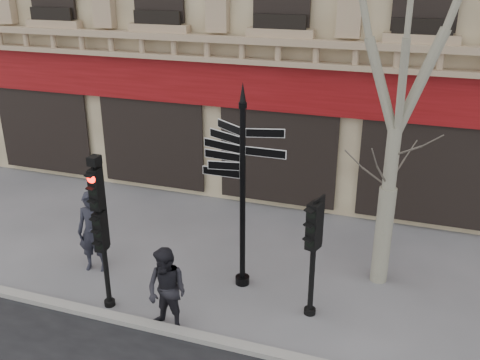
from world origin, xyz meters
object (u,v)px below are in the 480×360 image
(traffic_signal_main, at_px, (100,215))
(traffic_signal_secondary, at_px, (314,238))
(pedestrian_b, at_px, (167,291))
(pedestrian_a, at_px, (93,232))
(fingerpost, at_px, (243,155))

(traffic_signal_main, height_order, traffic_signal_secondary, traffic_signal_main)
(pedestrian_b, bearing_deg, pedestrian_a, 161.80)
(pedestrian_b, bearing_deg, traffic_signal_main, 179.82)
(traffic_signal_main, bearing_deg, traffic_signal_secondary, 10.03)
(traffic_signal_secondary, bearing_deg, fingerpost, 177.21)
(pedestrian_a, bearing_deg, traffic_signal_main, -62.87)
(traffic_signal_secondary, relative_size, pedestrian_b, 1.42)
(pedestrian_b, bearing_deg, traffic_signal_secondary, 40.91)
(fingerpost, height_order, pedestrian_b, fingerpost)
(traffic_signal_main, relative_size, traffic_signal_secondary, 1.33)
(fingerpost, bearing_deg, pedestrian_a, -161.13)
(pedestrian_a, distance_m, pedestrian_b, 3.03)
(pedestrian_a, bearing_deg, pedestrian_b, -45.06)
(traffic_signal_main, xyz_separation_m, pedestrian_a, (-1.08, 1.18, -1.14))
(fingerpost, distance_m, pedestrian_b, 3.10)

